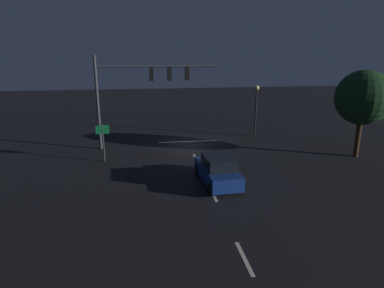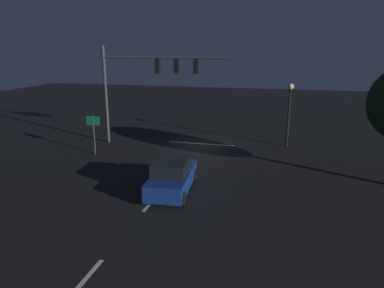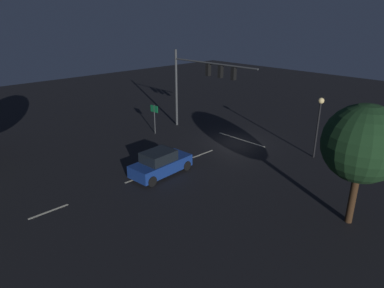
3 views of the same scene
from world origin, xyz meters
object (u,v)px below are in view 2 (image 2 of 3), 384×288
Objects in this scene: traffic_signal_assembly at (147,76)px; route_sign at (93,127)px; car_approaching at (172,177)px; street_lamp_left_kerb at (290,102)px.

traffic_signal_assembly is 3.50× the size of route_sign.
route_sign reaches higher than car_approaching.
car_approaching is (-4.31, 8.15, -4.29)m from traffic_signal_assembly.
traffic_signal_assembly is 10.36m from street_lamp_left_kerb.
route_sign is (7.02, -4.97, 1.12)m from car_approaching.
route_sign is (2.71, 3.17, -3.17)m from traffic_signal_assembly.
car_approaching is at bearing 117.86° from traffic_signal_assembly.
car_approaching is 8.67m from route_sign.
route_sign is at bearing -35.32° from car_approaching.
street_lamp_left_kerb is (-9.97, -2.11, -1.84)m from traffic_signal_assembly.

